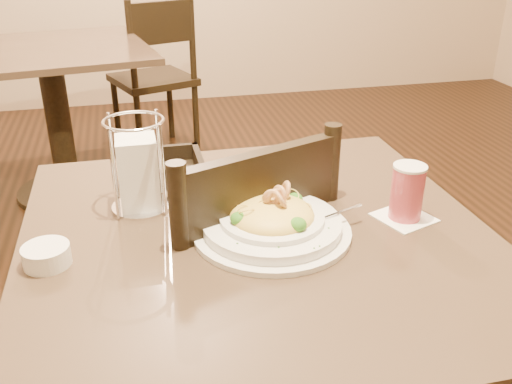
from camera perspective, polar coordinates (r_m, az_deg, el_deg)
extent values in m
cylinder|color=black|center=(1.33, 0.21, -18.49)|extent=(0.12, 0.12, 0.70)
cube|color=brown|center=(1.11, 0.24, -4.85)|extent=(0.90, 0.90, 0.03)
cylinder|color=black|center=(3.15, -18.14, 0.15)|extent=(0.52, 0.52, 0.03)
cylinder|color=black|center=(3.02, -19.09, 6.41)|extent=(0.12, 0.12, 0.70)
cube|color=brown|center=(2.93, -20.14, 13.16)|extent=(1.04, 1.04, 0.03)
cube|color=black|center=(1.45, -3.67, -10.85)|extent=(0.54, 0.54, 0.04)
cylinder|color=black|center=(1.79, -1.41, -12.12)|extent=(0.04, 0.04, 0.43)
cylinder|color=black|center=(1.67, -12.30, -16.13)|extent=(0.04, 0.04, 0.43)
cylinder|color=black|center=(1.28, 7.15, -3.07)|extent=(0.04, 0.04, 0.46)
cylinder|color=black|center=(1.10, -7.31, -8.14)|extent=(0.04, 0.04, 0.46)
cube|color=black|center=(1.13, 0.50, -1.14)|extent=(0.35, 0.16, 0.22)
cube|color=black|center=(3.47, -10.28, 11.01)|extent=(0.54, 0.54, 0.04)
cylinder|color=black|center=(3.76, -8.58, 8.55)|extent=(0.04, 0.04, 0.43)
cylinder|color=black|center=(3.63, -13.76, 7.49)|extent=(0.04, 0.04, 0.43)
cylinder|color=black|center=(3.45, -6.01, 7.12)|extent=(0.04, 0.04, 0.43)
cylinder|color=black|center=(3.31, -11.57, 5.93)|extent=(0.04, 0.04, 0.43)
cylinder|color=black|center=(3.33, -6.41, 15.05)|extent=(0.04, 0.04, 0.46)
cylinder|color=black|center=(3.18, -12.36, 14.15)|extent=(0.04, 0.04, 0.46)
cube|color=black|center=(3.23, -9.46, 16.37)|extent=(0.35, 0.15, 0.22)
cylinder|color=white|center=(1.10, 1.58, -3.94)|extent=(0.31, 0.31, 0.01)
cylinder|color=white|center=(1.09, 1.59, -3.24)|extent=(0.27, 0.27, 0.02)
cylinder|color=white|center=(1.09, 1.60, -2.58)|extent=(0.20, 0.20, 0.01)
ellipsoid|color=#EAC755|center=(1.08, 1.60, -2.32)|extent=(0.16, 0.16, 0.06)
cube|color=yellow|center=(1.12, -2.76, -0.60)|extent=(0.06, 0.05, 0.04)
cube|color=silver|center=(1.11, 8.16, -2.11)|extent=(0.11, 0.04, 0.01)
cube|color=silver|center=(1.09, 5.12, -2.29)|extent=(0.03, 0.02, 0.00)
torus|color=#EAC755|center=(1.09, -0.88, -1.52)|extent=(0.05, 0.05, 0.03)
torus|color=#EAC755|center=(1.06, 1.88, -1.66)|extent=(0.04, 0.04, 0.02)
torus|color=#EAC755|center=(1.08, 1.63, -0.72)|extent=(0.04, 0.05, 0.03)
torus|color=#EAC755|center=(1.08, 1.91, -1.38)|extent=(0.05, 0.05, 0.02)
torus|color=#EAC755|center=(1.09, 3.82, -1.77)|extent=(0.05, 0.05, 0.02)
torus|color=#EAC755|center=(1.10, 1.03, -1.16)|extent=(0.03, 0.03, 0.02)
torus|color=#EAC755|center=(1.09, 4.83, -1.68)|extent=(0.03, 0.03, 0.02)
torus|color=#EAC755|center=(1.11, -0.12, -0.74)|extent=(0.05, 0.04, 0.02)
torus|color=#EAC755|center=(1.12, 3.53, -0.26)|extent=(0.05, 0.04, 0.02)
torus|color=#EAC755|center=(1.06, 1.50, -2.08)|extent=(0.03, 0.03, 0.02)
torus|color=#EAC755|center=(1.09, 3.16, -1.41)|extent=(0.04, 0.04, 0.01)
torus|color=#EAC755|center=(1.06, 0.35, -2.41)|extent=(0.03, 0.04, 0.02)
torus|color=#EAC755|center=(1.05, -0.97, -2.06)|extent=(0.05, 0.04, 0.03)
torus|color=#EAC755|center=(1.07, 3.76, -2.20)|extent=(0.05, 0.05, 0.02)
torus|color=#EAC755|center=(1.07, 2.61, -1.58)|extent=(0.04, 0.04, 0.02)
torus|color=#EAC755|center=(1.09, 4.62, -1.69)|extent=(0.05, 0.05, 0.02)
torus|color=#EAC755|center=(1.06, 0.83, -1.35)|extent=(0.03, 0.03, 0.01)
torus|color=#EAC755|center=(1.08, 1.04, -1.72)|extent=(0.04, 0.04, 0.02)
torus|color=#EAC755|center=(1.06, -1.18, -2.07)|extent=(0.04, 0.04, 0.03)
torus|color=#EAC755|center=(1.07, 1.60, -1.26)|extent=(0.05, 0.05, 0.03)
torus|color=#EAC755|center=(1.09, 1.43, -1.16)|extent=(0.06, 0.06, 0.02)
torus|color=#E8A972|center=(1.07, 2.36, -0.33)|extent=(0.03, 0.04, 0.04)
torus|color=#E8A972|center=(1.06, 1.64, -0.67)|extent=(0.04, 0.03, 0.04)
torus|color=#E8A972|center=(1.06, 2.46, -0.79)|extent=(0.03, 0.04, 0.04)
torus|color=#E8A972|center=(1.07, 1.73, -0.52)|extent=(0.04, 0.04, 0.04)
torus|color=#E8A972|center=(1.09, 2.96, 0.13)|extent=(0.02, 0.04, 0.04)
ellipsoid|color=#286216|center=(1.13, 3.91, -0.70)|extent=(0.03, 0.03, 0.02)
ellipsoid|color=#286216|center=(1.12, -0.79, -0.69)|extent=(0.04, 0.04, 0.03)
ellipsoid|color=#286216|center=(1.05, -1.74, -2.67)|extent=(0.03, 0.03, 0.02)
ellipsoid|color=#286216|center=(1.03, 4.16, -3.27)|extent=(0.03, 0.03, 0.03)
cube|color=#266619|center=(1.00, 5.84, -5.60)|extent=(0.00, 0.00, 0.00)
cube|color=#266619|center=(1.11, -4.40, -2.20)|extent=(0.00, 0.00, 0.00)
cube|color=#266619|center=(1.17, 2.84, -0.49)|extent=(0.00, 0.00, 0.00)
cube|color=#266619|center=(1.01, 6.38, -5.39)|extent=(0.00, 0.00, 0.00)
cube|color=#266619|center=(1.18, -0.70, -0.36)|extent=(0.00, 0.00, 0.00)
cube|color=#266619|center=(1.17, -2.09, -0.60)|extent=(0.00, 0.00, 0.00)
cube|color=#266619|center=(1.13, -3.31, -1.61)|extent=(0.00, 0.00, 0.00)
cube|color=#266619|center=(1.19, 2.19, -0.02)|extent=(0.00, 0.00, 0.00)
cube|color=#266619|center=(1.00, 2.29, -5.54)|extent=(0.00, 0.00, 0.00)
cube|color=#266619|center=(1.18, 4.93, -0.32)|extent=(0.00, 0.00, 0.00)
cube|color=#266619|center=(1.01, -1.87, -5.15)|extent=(0.00, 0.00, 0.00)
cube|color=#266619|center=(1.07, 7.28, -3.59)|extent=(0.00, 0.00, 0.00)
cube|color=#266619|center=(1.17, -1.67, -0.64)|extent=(0.00, 0.00, 0.00)
cube|color=white|center=(1.20, 14.57, -2.48)|extent=(0.13, 0.13, 0.00)
cylinder|color=#BC4250|center=(1.17, 14.88, -0.03)|extent=(0.06, 0.06, 0.11)
cylinder|color=white|center=(1.15, 15.19, 2.45)|extent=(0.07, 0.07, 0.01)
cube|color=black|center=(1.35, -9.33, 1.71)|extent=(0.19, 0.15, 0.01)
cube|color=black|center=(1.35, -5.74, 3.07)|extent=(0.01, 0.15, 0.04)
cube|color=black|center=(1.34, -13.10, 2.36)|extent=(0.01, 0.15, 0.04)
cube|color=black|center=(1.41, -9.63, 3.81)|extent=(0.19, 0.01, 0.04)
cube|color=black|center=(1.28, -9.17, 1.53)|extent=(0.19, 0.01, 0.04)
cylinder|color=silver|center=(1.22, -11.37, -1.39)|extent=(0.12, 0.12, 0.01)
torus|color=silver|center=(1.15, -12.18, 6.96)|extent=(0.12, 0.12, 0.01)
cube|color=white|center=(1.19, -11.69, 1.93)|extent=(0.10, 0.10, 0.15)
cylinder|color=silver|center=(1.14, -14.06, 1.67)|extent=(0.01, 0.01, 0.19)
cylinder|color=silver|center=(1.14, -9.28, 2.15)|extent=(0.01, 0.01, 0.19)
cylinder|color=silver|center=(1.23, -14.10, 3.45)|extent=(0.01, 0.01, 0.19)
cylinder|color=silver|center=(1.23, -9.65, 3.89)|extent=(0.01, 0.01, 0.19)
cylinder|color=white|center=(1.29, 3.96, 0.75)|extent=(0.16, 0.16, 0.01)
cylinder|color=white|center=(1.07, -20.22, -5.99)|extent=(0.10, 0.10, 0.04)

